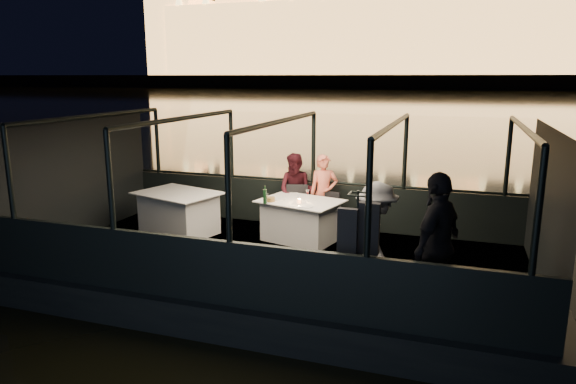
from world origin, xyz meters
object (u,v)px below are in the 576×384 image
(chair_port_right, at_px, (328,213))
(passenger_dark, at_px, (437,250))
(person_man_maroon, at_px, (296,192))
(passenger_stripe, at_px, (376,236))
(person_woman_coral, at_px, (324,194))
(dining_table_aft, at_px, (179,214))
(dining_table_central, at_px, (300,220))
(wine_bottle, at_px, (265,195))
(coat_stand, at_px, (356,245))
(chair_port_left, at_px, (294,210))

(chair_port_right, xyz_separation_m, passenger_dark, (2.11, -2.80, 0.40))
(person_man_maroon, distance_m, passenger_stripe, 3.38)
(person_woman_coral, bearing_deg, chair_port_right, -82.04)
(person_woman_coral, distance_m, person_man_maroon, 0.57)
(dining_table_aft, relative_size, passenger_dark, 0.83)
(dining_table_central, relative_size, dining_table_aft, 0.94)
(wine_bottle, bearing_deg, passenger_stripe, -34.86)
(chair_port_right, relative_size, passenger_stripe, 0.51)
(dining_table_central, relative_size, passenger_dark, 0.78)
(dining_table_aft, distance_m, person_man_maroon, 2.34)
(dining_table_aft, bearing_deg, dining_table_central, 8.04)
(chair_port_right, height_order, person_woman_coral, person_woman_coral)
(coat_stand, distance_m, person_man_maroon, 3.81)
(dining_table_aft, xyz_separation_m, coat_stand, (3.93, -2.26, 0.51))
(chair_port_right, bearing_deg, wine_bottle, -125.63)
(coat_stand, xyz_separation_m, person_man_maroon, (-1.87, 3.31, -0.15))
(person_woman_coral, xyz_separation_m, wine_bottle, (-0.80, -1.14, 0.17))
(person_woman_coral, bearing_deg, wine_bottle, -148.64)
(chair_port_left, relative_size, chair_port_right, 1.11)
(person_man_maroon, bearing_deg, dining_table_central, -63.48)
(chair_port_right, bearing_deg, dining_table_aft, -151.92)
(dining_table_central, bearing_deg, passenger_stripe, -49.27)
(wine_bottle, bearing_deg, chair_port_right, 42.00)
(coat_stand, relative_size, passenger_stripe, 1.00)
(person_woman_coral, bearing_deg, dining_table_central, -133.00)
(chair_port_left, bearing_deg, dining_table_aft, -175.30)
(passenger_stripe, relative_size, passenger_dark, 0.86)
(person_man_maroon, bearing_deg, passenger_dark, -44.27)
(wine_bottle, bearing_deg, person_man_maroon, 78.67)
(dining_table_central, xyz_separation_m, chair_port_left, (-0.27, 0.45, 0.06))
(dining_table_aft, distance_m, wine_bottle, 1.91)
(passenger_stripe, bearing_deg, wine_bottle, 35.81)
(dining_table_aft, relative_size, person_man_maroon, 1.02)
(chair_port_left, relative_size, person_woman_coral, 0.60)
(chair_port_left, height_order, person_man_maroon, person_man_maroon)
(person_man_maroon, bearing_deg, chair_port_right, -17.31)
(dining_table_aft, relative_size, coat_stand, 0.96)
(chair_port_left, bearing_deg, dining_table_central, -74.82)
(person_man_maroon, distance_m, wine_bottle, 1.17)
(chair_port_right, xyz_separation_m, coat_stand, (1.13, -3.04, 0.45))
(dining_table_central, height_order, coat_stand, coat_stand)
(person_woman_coral, bearing_deg, passenger_stripe, -85.34)
(dining_table_aft, bearing_deg, passenger_stripe, -21.99)
(dining_table_aft, bearing_deg, passenger_dark, -22.32)
(chair_port_left, distance_m, chair_port_right, 0.69)
(coat_stand, distance_m, person_woman_coral, 3.56)
(chair_port_right, xyz_separation_m, person_woman_coral, (-0.17, 0.27, 0.30))
(dining_table_central, distance_m, chair_port_left, 0.53)
(chair_port_right, height_order, passenger_dark, passenger_dark)
(coat_stand, height_order, passenger_stripe, coat_stand)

